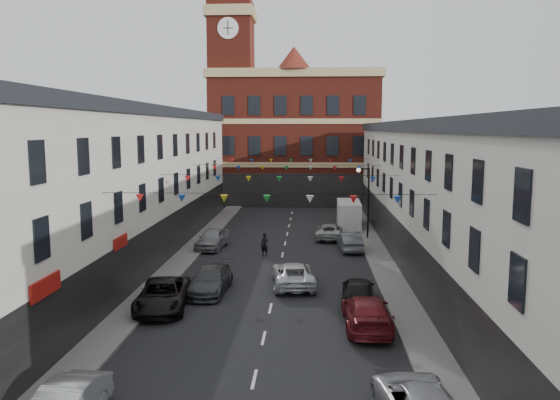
% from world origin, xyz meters
% --- Properties ---
extents(ground, '(160.00, 160.00, 0.00)m').
position_xyz_m(ground, '(0.00, 0.00, 0.00)').
color(ground, black).
rests_on(ground, ground).
extents(pavement_left, '(1.80, 64.00, 0.15)m').
position_xyz_m(pavement_left, '(-6.90, 2.00, 0.07)').
color(pavement_left, '#605E5B').
rests_on(pavement_left, ground).
extents(pavement_right, '(1.80, 64.00, 0.15)m').
position_xyz_m(pavement_right, '(6.90, 2.00, 0.07)').
color(pavement_right, '#605E5B').
rests_on(pavement_right, ground).
extents(terrace_left, '(8.40, 56.00, 10.70)m').
position_xyz_m(terrace_left, '(-11.78, 1.00, 5.35)').
color(terrace_left, beige).
rests_on(terrace_left, ground).
extents(terrace_right, '(8.40, 56.00, 9.70)m').
position_xyz_m(terrace_right, '(11.78, 1.00, 4.85)').
color(terrace_right, beige).
rests_on(terrace_right, ground).
extents(civic_building, '(20.60, 13.30, 18.50)m').
position_xyz_m(civic_building, '(0.00, 37.95, 8.14)').
color(civic_building, maroon).
rests_on(civic_building, ground).
extents(clock_tower, '(5.60, 5.60, 30.00)m').
position_xyz_m(clock_tower, '(-7.50, 35.00, 14.93)').
color(clock_tower, maroon).
rests_on(clock_tower, ground).
extents(distant_hill, '(40.00, 14.00, 10.00)m').
position_xyz_m(distant_hill, '(-4.00, 62.00, 5.00)').
color(distant_hill, '#324D24').
rests_on(distant_hill, ground).
extents(street_lamp, '(1.10, 0.36, 6.00)m').
position_xyz_m(street_lamp, '(6.55, 14.00, 3.90)').
color(street_lamp, black).
rests_on(street_lamp, ground).
extents(car_left_c, '(2.98, 5.50, 1.47)m').
position_xyz_m(car_left_c, '(-5.50, -4.36, 0.73)').
color(car_left_c, black).
rests_on(car_left_c, ground).
extents(car_left_d, '(2.21, 4.97, 1.42)m').
position_xyz_m(car_left_d, '(-3.60, -1.41, 0.71)').
color(car_left_d, '#36393D').
rests_on(car_left_d, ground).
extents(car_left_e, '(2.35, 4.74, 1.55)m').
position_xyz_m(car_left_e, '(-5.50, 9.85, 0.78)').
color(car_left_e, gray).
rests_on(car_left_e, ground).
extents(car_right_c, '(2.12, 5.16, 1.50)m').
position_xyz_m(car_right_c, '(4.67, -6.47, 0.75)').
color(car_right_c, maroon).
rests_on(car_right_c, ground).
extents(car_right_d, '(2.03, 4.35, 1.44)m').
position_xyz_m(car_right_d, '(4.58, -2.93, 0.72)').
color(car_right_d, black).
rests_on(car_right_d, ground).
extents(car_right_e, '(1.84, 4.39, 1.41)m').
position_xyz_m(car_right_e, '(5.00, 9.74, 0.71)').
color(car_right_e, '#57595F').
rests_on(car_right_e, ground).
extents(car_right_f, '(2.46, 4.82, 1.31)m').
position_xyz_m(car_right_f, '(3.60, 14.01, 0.65)').
color(car_right_f, '#9FA2A3').
rests_on(car_right_f, ground).
extents(moving_car, '(2.87, 5.26, 1.40)m').
position_xyz_m(moving_car, '(1.04, 0.15, 0.70)').
color(moving_car, silver).
rests_on(moving_car, ground).
extents(white_van, '(2.24, 5.50, 2.41)m').
position_xyz_m(white_van, '(5.60, 19.71, 1.20)').
color(white_van, silver).
rests_on(white_van, ground).
extents(pedestrian, '(0.72, 0.61, 1.68)m').
position_xyz_m(pedestrian, '(-1.28, 7.60, 0.84)').
color(pedestrian, black).
rests_on(pedestrian, ground).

